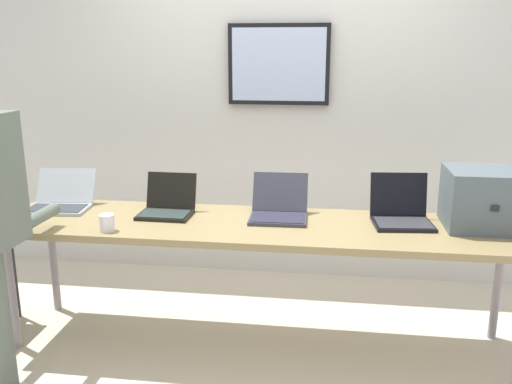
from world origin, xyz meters
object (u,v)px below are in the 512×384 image
at_px(equipment_box, 485,199).
at_px(laptop_station_1, 167,205).
at_px(laptop_station_3, 401,212).
at_px(workbench, 258,231).
at_px(laptop_station_2, 279,208).
at_px(coffee_mug, 107,223).
at_px(laptop_station_0, 61,200).

bearing_deg(equipment_box, laptop_station_1, -179.95).
bearing_deg(laptop_station_3, workbench, -171.38).
distance_m(laptop_station_2, coffee_mug, 1.00).
relative_size(workbench, laptop_station_3, 8.56).
bearing_deg(laptop_station_3, laptop_station_2, 179.44).
bearing_deg(coffee_mug, laptop_station_2, 22.49).
bearing_deg(laptop_station_1, workbench, -10.39).
xyz_separation_m(equipment_box, laptop_station_2, (-1.16, 0.02, -0.11)).
distance_m(workbench, laptop_station_3, 0.83).
xyz_separation_m(workbench, laptop_station_2, (0.11, 0.13, 0.11)).
xyz_separation_m(equipment_box, laptop_station_3, (-0.45, 0.02, -0.10)).
distance_m(equipment_box, laptop_station_3, 0.46).
height_order(workbench, laptop_station_3, laptop_station_3).
xyz_separation_m(laptop_station_0, coffee_mug, (0.47, -0.39, -0.01)).
distance_m(laptop_station_0, coffee_mug, 0.61).
distance_m(laptop_station_0, laptop_station_3, 2.10).
relative_size(laptop_station_3, coffee_mug, 3.83).
height_order(workbench, laptop_station_1, laptop_station_1).
distance_m(laptop_station_3, coffee_mug, 1.67).
bearing_deg(workbench, equipment_box, 4.81).
distance_m(equipment_box, coffee_mug, 2.12).
xyz_separation_m(equipment_box, laptop_station_1, (-1.84, -0.00, -0.11)).
relative_size(workbench, laptop_station_2, 8.28).
height_order(equipment_box, laptop_station_1, equipment_box).
bearing_deg(equipment_box, laptop_station_2, 178.82).
bearing_deg(coffee_mug, equipment_box, 9.72).
bearing_deg(laptop_station_2, laptop_station_3, -0.56).
xyz_separation_m(laptop_station_1, coffee_mug, (-0.24, -0.36, -0.01)).
relative_size(workbench, equipment_box, 7.07).
bearing_deg(coffee_mug, laptop_station_0, 140.14).
height_order(laptop_station_1, coffee_mug, laptop_station_1).
xyz_separation_m(laptop_station_3, coffee_mug, (-1.63, -0.37, -0.02)).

